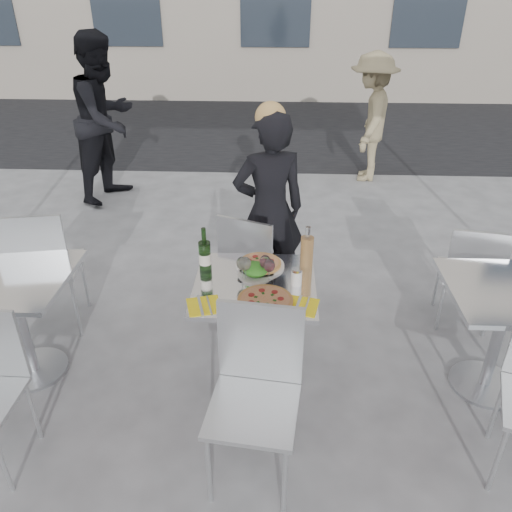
{
  "coord_description": "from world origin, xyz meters",
  "views": [
    {
      "loc": [
        0.12,
        -2.5,
        2.34
      ],
      "look_at": [
        0.0,
        0.15,
        0.85
      ],
      "focal_mm": 35.0,
      "sensor_mm": 36.0,
      "label": 1
    }
  ],
  "objects_px": {
    "side_table_left": "(16,305)",
    "side_table_right": "(503,319)",
    "pizza_far": "(260,264)",
    "chair_far": "(251,261)",
    "wineglass_red_b": "(269,266)",
    "wine_bottle": "(205,255)",
    "napkin_right": "(301,306)",
    "pedestrian_b": "(370,118)",
    "side_chair_lfar": "(41,263)",
    "woman_diner": "(269,211)",
    "carafe": "(307,252)",
    "sugar_shaker": "(296,277)",
    "wineglass_white_b": "(242,264)",
    "wineglass_white_a": "(245,265)",
    "wineglass_red_a": "(265,263)",
    "side_chair_rfar": "(471,270)",
    "pedestrian_a": "(106,119)",
    "main_table": "(255,312)",
    "napkin_left": "(204,305)",
    "salad_plate": "(256,271)",
    "chair_near": "(256,382)",
    "pizza_near": "(265,300)"
  },
  "relations": [
    {
      "from": "chair_near",
      "to": "salad_plate",
      "type": "xyz_separation_m",
      "value": [
        -0.04,
        0.72,
        0.22
      ]
    },
    {
      "from": "wineglass_red_a",
      "to": "wineglass_red_b",
      "type": "relative_size",
      "value": 1.0
    },
    {
      "from": "side_table_right",
      "to": "pizza_near",
      "type": "distance_m",
      "value": 1.46
    },
    {
      "from": "main_table",
      "to": "pedestrian_a",
      "type": "xyz_separation_m",
      "value": [
        -1.85,
        3.11,
        0.4
      ]
    },
    {
      "from": "chair_far",
      "to": "side_chair_rfar",
      "type": "distance_m",
      "value": 1.58
    },
    {
      "from": "side_chair_lfar",
      "to": "side_chair_rfar",
      "type": "xyz_separation_m",
      "value": [
        3.05,
        0.19,
        -0.08
      ]
    },
    {
      "from": "pedestrian_b",
      "to": "wineglass_red_b",
      "type": "bearing_deg",
      "value": -4.7
    },
    {
      "from": "pedestrian_b",
      "to": "sugar_shaker",
      "type": "height_order",
      "value": "pedestrian_b"
    },
    {
      "from": "salad_plate",
      "to": "wineglass_red_a",
      "type": "bearing_deg",
      "value": -25.82
    },
    {
      "from": "wine_bottle",
      "to": "napkin_right",
      "type": "xyz_separation_m",
      "value": [
        0.58,
        -0.35,
        -0.11
      ]
    },
    {
      "from": "side_chair_lfar",
      "to": "woman_diner",
      "type": "height_order",
      "value": "woman_diner"
    },
    {
      "from": "main_table",
      "to": "side_chair_lfar",
      "type": "xyz_separation_m",
      "value": [
        -1.53,
        0.45,
        0.05
      ]
    },
    {
      "from": "woman_diner",
      "to": "napkin_right",
      "type": "bearing_deg",
      "value": 83.11
    },
    {
      "from": "wine_bottle",
      "to": "wineglass_white_a",
      "type": "bearing_deg",
      "value": -20.43
    },
    {
      "from": "napkin_left",
      "to": "napkin_right",
      "type": "height_order",
      "value": "same"
    },
    {
      "from": "sugar_shaker",
      "to": "wineglass_white_b",
      "type": "xyz_separation_m",
      "value": [
        -0.32,
        0.04,
        0.06
      ]
    },
    {
      "from": "main_table",
      "to": "side_chair_lfar",
      "type": "bearing_deg",
      "value": 163.55
    },
    {
      "from": "chair_near",
      "to": "wineglass_red_b",
      "type": "bearing_deg",
      "value": 93.21
    },
    {
      "from": "pizza_far",
      "to": "wine_bottle",
      "type": "height_order",
      "value": "wine_bottle"
    },
    {
      "from": "side_chair_lfar",
      "to": "wine_bottle",
      "type": "xyz_separation_m",
      "value": [
        1.22,
        -0.33,
        0.27
      ]
    },
    {
      "from": "pedestrian_a",
      "to": "wineglass_white_a",
      "type": "bearing_deg",
      "value": -130.45
    },
    {
      "from": "main_table",
      "to": "sugar_shaker",
      "type": "relative_size",
      "value": 7.01
    },
    {
      "from": "pedestrian_b",
      "to": "wine_bottle",
      "type": "distance_m",
      "value": 4.08
    },
    {
      "from": "side_chair_lfar",
      "to": "wineglass_red_b",
      "type": "xyz_separation_m",
      "value": [
        1.61,
        -0.44,
        0.27
      ]
    },
    {
      "from": "side_chair_rfar",
      "to": "carafe",
      "type": "relative_size",
      "value": 2.95
    },
    {
      "from": "side_table_right",
      "to": "woman_diner",
      "type": "xyz_separation_m",
      "value": [
        -1.44,
        1.0,
        0.23
      ]
    },
    {
      "from": "salad_plate",
      "to": "wineglass_red_b",
      "type": "height_order",
      "value": "wineglass_red_b"
    },
    {
      "from": "side_table_left",
      "to": "side_table_right",
      "type": "height_order",
      "value": "same"
    },
    {
      "from": "chair_far",
      "to": "wineglass_red_b",
      "type": "bearing_deg",
      "value": 124.46
    },
    {
      "from": "chair_far",
      "to": "wineglass_red_a",
      "type": "height_order",
      "value": "chair_far"
    },
    {
      "from": "side_chair_lfar",
      "to": "napkin_left",
      "type": "xyz_separation_m",
      "value": [
        1.26,
        -0.7,
        0.16
      ]
    },
    {
      "from": "woman_diner",
      "to": "wine_bottle",
      "type": "distance_m",
      "value": 0.96
    },
    {
      "from": "wineglass_white_b",
      "to": "wineglass_red_b",
      "type": "bearing_deg",
      "value": -6.29
    },
    {
      "from": "side_table_right",
      "to": "pizza_far",
      "type": "height_order",
      "value": "pizza_far"
    },
    {
      "from": "side_chair_lfar",
      "to": "wineglass_white_a",
      "type": "height_order",
      "value": "side_chair_lfar"
    },
    {
      "from": "pizza_far",
      "to": "carafe",
      "type": "bearing_deg",
      "value": -3.79
    },
    {
      "from": "side_chair_lfar",
      "to": "pizza_near",
      "type": "xyz_separation_m",
      "value": [
        1.59,
        -0.65,
        0.17
      ]
    },
    {
      "from": "pizza_far",
      "to": "wineglass_red_b",
      "type": "distance_m",
      "value": 0.22
    },
    {
      "from": "side_table_right",
      "to": "pedestrian_b",
      "type": "bearing_deg",
      "value": 93.4
    },
    {
      "from": "chair_near",
      "to": "napkin_right",
      "type": "relative_size",
      "value": 4.45
    },
    {
      "from": "side_table_left",
      "to": "pedestrian_a",
      "type": "bearing_deg",
      "value": 96.37
    },
    {
      "from": "woman_diner",
      "to": "napkin_left",
      "type": "bearing_deg",
      "value": 58.67
    },
    {
      "from": "pedestrian_b",
      "to": "wineglass_white_b",
      "type": "relative_size",
      "value": 10.06
    },
    {
      "from": "chair_near",
      "to": "wineglass_red_a",
      "type": "distance_m",
      "value": 0.75
    },
    {
      "from": "side_chair_lfar",
      "to": "wineglass_red_b",
      "type": "bearing_deg",
      "value": 154.31
    },
    {
      "from": "napkin_right",
      "to": "pedestrian_a",
      "type": "bearing_deg",
      "value": 135.3
    },
    {
      "from": "wineglass_white_a",
      "to": "wineglass_red_a",
      "type": "xyz_separation_m",
      "value": [
        0.11,
        0.03,
        0.0
      ]
    },
    {
      "from": "side_table_left",
      "to": "sugar_shaker",
      "type": "height_order",
      "value": "sugar_shaker"
    },
    {
      "from": "side_table_right",
      "to": "carafe",
      "type": "relative_size",
      "value": 2.59
    },
    {
      "from": "chair_far",
      "to": "woman_diner",
      "type": "relative_size",
      "value": 0.59
    }
  ]
}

